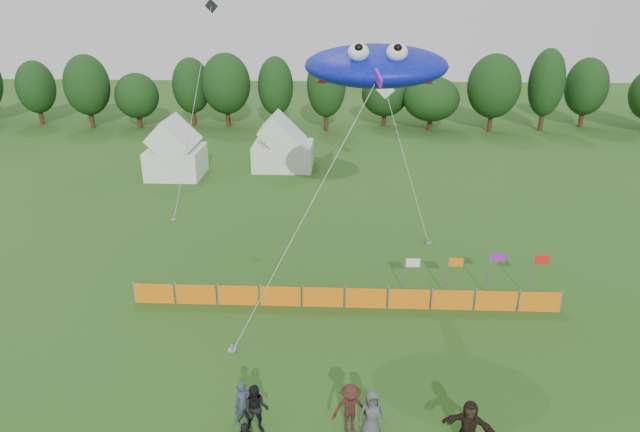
{
  "coord_description": "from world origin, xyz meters",
  "views": [
    {
      "loc": [
        0.94,
        -15.77,
        13.8
      ],
      "look_at": [
        0.0,
        6.0,
        5.2
      ],
      "focal_mm": 32.0,
      "sensor_mm": 36.0,
      "label": 1
    }
  ],
  "objects_px": {
    "barrier_fence": "(344,298)",
    "spectator_c": "(350,409)",
    "tent_right": "(283,148)",
    "spectator_e": "(372,414)",
    "spectator_a": "(243,404)",
    "stingray_kite": "(376,65)",
    "tent_left": "(175,153)",
    "spectator_b": "(256,410)",
    "spectator_f": "(469,425)"
  },
  "relations": [
    {
      "from": "spectator_f",
      "to": "stingray_kite",
      "type": "relative_size",
      "value": 0.12
    },
    {
      "from": "tent_right",
      "to": "stingray_kite",
      "type": "distance_m",
      "value": 22.15
    },
    {
      "from": "tent_right",
      "to": "spectator_c",
      "type": "xyz_separation_m",
      "value": [
        5.39,
        -30.55,
        -0.82
      ]
    },
    {
      "from": "tent_right",
      "to": "stingray_kite",
      "type": "height_order",
      "value": "stingray_kite"
    },
    {
      "from": "tent_left",
      "to": "spectator_b",
      "type": "xyz_separation_m",
      "value": [
        10.58,
        -28.18,
        -0.99
      ]
    },
    {
      "from": "spectator_c",
      "to": "spectator_e",
      "type": "relative_size",
      "value": 1.03
    },
    {
      "from": "tent_right",
      "to": "spectator_b",
      "type": "distance_m",
      "value": 30.77
    },
    {
      "from": "stingray_kite",
      "to": "spectator_e",
      "type": "bearing_deg",
      "value": -91.66
    },
    {
      "from": "barrier_fence",
      "to": "spectator_e",
      "type": "height_order",
      "value": "spectator_e"
    },
    {
      "from": "spectator_a",
      "to": "stingray_kite",
      "type": "bearing_deg",
      "value": 42.98
    },
    {
      "from": "stingray_kite",
      "to": "tent_right",
      "type": "bearing_deg",
      "value": 108.51
    },
    {
      "from": "tent_left",
      "to": "spectator_f",
      "type": "height_order",
      "value": "tent_left"
    },
    {
      "from": "tent_left",
      "to": "spectator_e",
      "type": "xyz_separation_m",
      "value": [
        14.4,
        -28.25,
        -0.99
      ]
    },
    {
      "from": "spectator_a",
      "to": "spectator_e",
      "type": "bearing_deg",
      "value": -29.1
    },
    {
      "from": "spectator_c",
      "to": "stingray_kite",
      "type": "height_order",
      "value": "stingray_kite"
    },
    {
      "from": "tent_right",
      "to": "spectator_f",
      "type": "xyz_separation_m",
      "value": [
        9.17,
        -31.12,
        -0.86
      ]
    },
    {
      "from": "spectator_e",
      "to": "stingray_kite",
      "type": "distance_m",
      "value": 15.15
    },
    {
      "from": "spectator_e",
      "to": "spectator_a",
      "type": "bearing_deg",
      "value": 164.33
    },
    {
      "from": "barrier_fence",
      "to": "spectator_e",
      "type": "xyz_separation_m",
      "value": [
        0.92,
        -8.31,
        0.41
      ]
    },
    {
      "from": "tent_left",
      "to": "stingray_kite",
      "type": "distance_m",
      "value": 23.96
    },
    {
      "from": "spectator_a",
      "to": "spectator_c",
      "type": "distance_m",
      "value": 3.6
    },
    {
      "from": "spectator_e",
      "to": "barrier_fence",
      "type": "bearing_deg",
      "value": 85.17
    },
    {
      "from": "tent_left",
      "to": "spectator_b",
      "type": "bearing_deg",
      "value": -69.43
    },
    {
      "from": "tent_right",
      "to": "stingray_kite",
      "type": "relative_size",
      "value": 0.32
    },
    {
      "from": "spectator_b",
      "to": "spectator_c",
      "type": "height_order",
      "value": "spectator_c"
    },
    {
      "from": "tent_right",
      "to": "spectator_f",
      "type": "bearing_deg",
      "value": -73.57
    },
    {
      "from": "tent_left",
      "to": "barrier_fence",
      "type": "relative_size",
      "value": 0.21
    },
    {
      "from": "tent_right",
      "to": "spectator_a",
      "type": "relative_size",
      "value": 2.84
    },
    {
      "from": "spectator_f",
      "to": "stingray_kite",
      "type": "xyz_separation_m",
      "value": [
        -2.75,
        11.91,
        9.82
      ]
    },
    {
      "from": "barrier_fence",
      "to": "spectator_a",
      "type": "relative_size",
      "value": 11.49
    },
    {
      "from": "spectator_e",
      "to": "tent_left",
      "type": "bearing_deg",
      "value": 105.86
    },
    {
      "from": "spectator_c",
      "to": "stingray_kite",
      "type": "relative_size",
      "value": 0.12
    },
    {
      "from": "tent_left",
      "to": "spectator_e",
      "type": "bearing_deg",
      "value": -63.0
    },
    {
      "from": "spectator_f",
      "to": "stingray_kite",
      "type": "height_order",
      "value": "stingray_kite"
    },
    {
      "from": "tent_left",
      "to": "spectator_e",
      "type": "distance_m",
      "value": 31.72
    },
    {
      "from": "spectator_f",
      "to": "barrier_fence",
      "type": "bearing_deg",
      "value": 132.64
    },
    {
      "from": "tent_right",
      "to": "spectator_e",
      "type": "height_order",
      "value": "tent_right"
    },
    {
      "from": "spectator_b",
      "to": "spectator_f",
      "type": "xyz_separation_m",
      "value": [
        6.9,
        -0.44,
        -0.0
      ]
    },
    {
      "from": "tent_left",
      "to": "spectator_a",
      "type": "bearing_deg",
      "value": -70.1
    },
    {
      "from": "barrier_fence",
      "to": "spectator_b",
      "type": "distance_m",
      "value": 8.74
    },
    {
      "from": "barrier_fence",
      "to": "spectator_c",
      "type": "bearing_deg",
      "value": -88.45
    },
    {
      "from": "tent_right",
      "to": "tent_left",
      "type": "bearing_deg",
      "value": -163.29
    },
    {
      "from": "spectator_b",
      "to": "spectator_e",
      "type": "distance_m",
      "value": 3.82
    },
    {
      "from": "spectator_a",
      "to": "tent_left",
      "type": "bearing_deg",
      "value": 85.33
    },
    {
      "from": "spectator_b",
      "to": "spectator_f",
      "type": "relative_size",
      "value": 1.0
    },
    {
      "from": "spectator_a",
      "to": "spectator_c",
      "type": "relative_size",
      "value": 0.93
    },
    {
      "from": "tent_right",
      "to": "spectator_b",
      "type": "xyz_separation_m",
      "value": [
        2.27,
        -30.68,
        -0.85
      ]
    },
    {
      "from": "spectator_a",
      "to": "spectator_e",
      "type": "xyz_separation_m",
      "value": [
        4.29,
        -0.34,
        0.04
      ]
    },
    {
      "from": "spectator_f",
      "to": "stingray_kite",
      "type": "bearing_deg",
      "value": 120.89
    },
    {
      "from": "spectator_f",
      "to": "spectator_c",
      "type": "bearing_deg",
      "value": -170.69
    }
  ]
}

